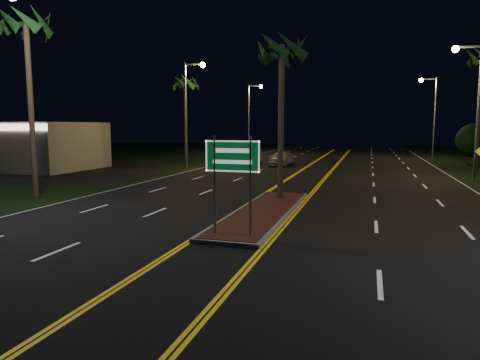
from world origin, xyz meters
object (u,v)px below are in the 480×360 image
at_px(car_far, 252,156).
at_px(median_island, 263,212).
at_px(highway_sign, 232,166).
at_px(streetlight_left_mid, 190,103).
at_px(streetlight_left_far, 252,111).
at_px(streetlight_right_far, 431,108).
at_px(palm_left_near, 26,25).
at_px(streetlight_right_mid, 473,96).
at_px(commercial_building, 10,145).
at_px(palm_left_far, 185,83).
at_px(shrub_far, 474,140).
at_px(car_near, 282,157).
at_px(palm_median, 282,50).

bearing_deg(car_far, median_island, -75.54).
xyz_separation_m(highway_sign, streetlight_left_mid, (-10.61, 21.20, 3.25)).
bearing_deg(car_far, streetlight_left_far, 103.92).
distance_m(streetlight_right_far, palm_left_near, 41.22).
xyz_separation_m(streetlight_left_far, streetlight_right_mid, (21.23, -22.00, 0.00)).
distance_m(median_island, commercial_building, 29.13).
xyz_separation_m(streetlight_left_mid, palm_left_far, (-2.19, 4.00, 2.09)).
xyz_separation_m(commercial_building, palm_left_near, (13.50, -11.99, 6.68)).
relative_size(shrub_far, car_near, 0.81).
height_order(streetlight_left_far, streetlight_right_mid, same).
height_order(streetlight_right_far, car_far, streetlight_right_far).
relative_size(median_island, streetlight_right_far, 1.14).
xyz_separation_m(palm_left_far, car_near, (9.05, 1.64, -6.93)).
xyz_separation_m(palm_left_near, shrub_far, (26.30, 28.00, -6.34)).
distance_m(streetlight_left_far, shrub_far, 25.90).
bearing_deg(streetlight_left_mid, palm_median, -51.83).
bearing_deg(palm_left_far, shrub_far, 16.74).
xyz_separation_m(median_island, streetlight_left_far, (-10.61, 37.00, 5.57)).
distance_m(streetlight_left_mid, car_near, 10.11).
xyz_separation_m(commercial_building, shrub_far, (39.80, 16.01, 0.33)).
height_order(highway_sign, streetlight_right_far, streetlight_right_far).
bearing_deg(streetlight_right_far, palm_median, -108.62).
bearing_deg(palm_left_far, car_far, 28.94).
height_order(highway_sign, palm_left_far, palm_left_far).
bearing_deg(highway_sign, car_near, 97.96).
xyz_separation_m(streetlight_left_mid, shrub_far, (24.41, 12.00, -3.32)).
distance_m(commercial_building, streetlight_right_mid, 36.85).
height_order(palm_left_near, palm_left_far, palm_left_near).
height_order(shrub_far, car_far, shrub_far).
bearing_deg(median_island, palm_median, 90.00).
bearing_deg(car_far, palm_median, -72.98).
bearing_deg(streetlight_left_far, car_near, -64.47).
bearing_deg(median_island, streetlight_right_far, 73.13).
bearing_deg(streetlight_right_far, shrub_far, -62.02).
height_order(streetlight_right_mid, palm_left_far, streetlight_right_mid).
relative_size(shrub_far, car_far, 0.86).
relative_size(streetlight_right_far, palm_median, 1.08).
bearing_deg(palm_left_near, streetlight_left_mid, 83.27).
height_order(streetlight_right_far, car_near, streetlight_right_far).
xyz_separation_m(highway_sign, car_far, (-7.02, 28.40, -1.64)).
relative_size(streetlight_right_mid, palm_left_near, 0.92).
xyz_separation_m(streetlight_right_mid, palm_median, (-10.61, -11.50, 1.62)).
bearing_deg(palm_median, shrub_far, 61.58).
bearing_deg(car_near, median_island, -76.60).
xyz_separation_m(palm_median, car_near, (-3.75, 19.14, -6.46)).
xyz_separation_m(median_island, palm_median, (0.00, 3.50, 7.19)).
distance_m(streetlight_left_far, streetlight_right_far, 21.32).
distance_m(median_island, streetlight_right_mid, 19.20).
distance_m(highway_sign, shrub_far, 35.96).
relative_size(median_island, car_far, 2.23).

